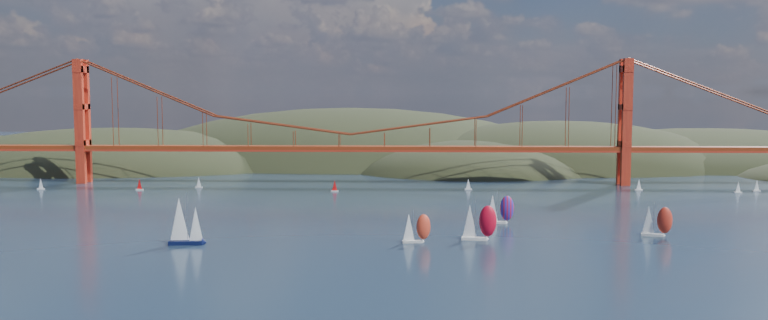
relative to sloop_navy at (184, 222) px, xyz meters
The scene contains 16 objects.
ground 57.34m from the sloop_navy, 53.13° to the right, with size 1200.00×1200.00×0.00m, color black.
headlands 246.48m from the sloop_navy, 71.21° to the left, with size 725.00×225.00×96.00m.
bridge 140.69m from the sloop_navy, 76.43° to the left, with size 552.00×12.00×55.00m.
sloop_navy is the anchor object (origin of this frame).
racer_0 61.93m from the sloop_navy, ahead, with size 7.77×3.37×8.82m.
racer_1 79.40m from the sloop_navy, ahead, with size 9.71×4.49×10.97m.
racer_2 130.59m from the sloop_navy, ahead, with size 8.50×4.99×9.53m.
racer_rwb 94.48m from the sloop_navy, 21.54° to the left, with size 8.63×3.58×9.88m.
distant_boat_1 144.66m from the sloop_navy, 130.40° to the left, with size 3.00×2.00×4.70m.
distant_boat_2 120.78m from the sloop_navy, 115.34° to the left, with size 3.00×2.00×4.70m.
distant_boat_3 121.36m from the sloop_navy, 103.96° to the left, with size 3.00×2.00×4.70m.
distant_boat_4 193.28m from the sloop_navy, 36.58° to the left, with size 3.00×2.00×4.70m.
distant_boat_5 220.83m from the sloop_navy, 29.28° to the left, with size 3.00×2.00×4.70m.
distant_boat_6 232.17m from the sloop_navy, 29.28° to the left, with size 3.00×2.00×4.70m.
distant_boat_8 142.73m from the sloop_navy, 53.55° to the left, with size 3.00×2.00×4.70m.
distant_boat_9 111.37m from the sloop_navy, 74.54° to the left, with size 3.00×2.00×4.70m.
Camera 1 is at (25.34, -149.33, 40.62)m, focal length 35.00 mm.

